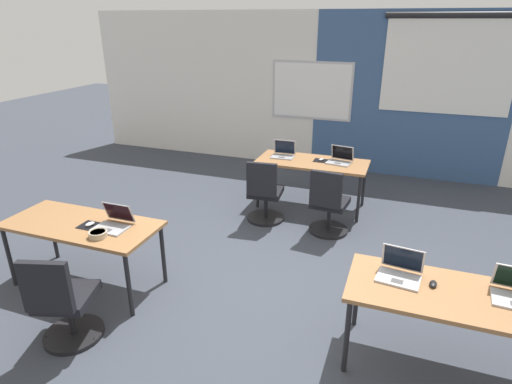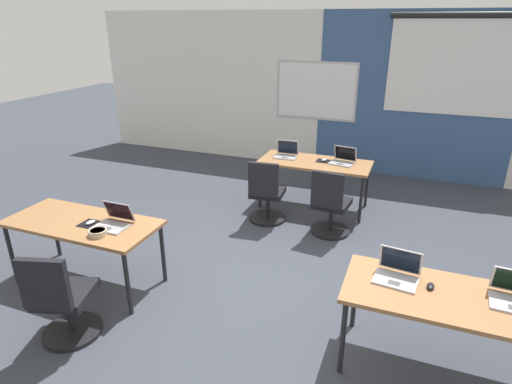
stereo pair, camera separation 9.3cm
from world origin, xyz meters
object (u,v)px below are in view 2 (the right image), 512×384
Objects in this scene: laptop_near_left_inner at (113,221)px; desk_near_left at (83,227)px; chair_far_right at (330,208)px; mouse_near_right_inner at (431,286)px; chair_near_left_inner at (62,303)px; mouse_far_right at (324,160)px; snack_bowl at (98,232)px; laptop_far_right at (343,160)px; laptop_far_left at (286,153)px; laptop_near_right_inner at (397,273)px; chair_far_left at (266,197)px; desk_near_right at (452,303)px; mouse_near_left_inner at (91,222)px; desk_far_center at (315,165)px.

desk_near_left is at bearing -173.25° from laptop_near_left_inner.
chair_far_right is 8.71× the size of mouse_near_right_inner.
chair_near_left_inner is 8.71× the size of mouse_near_right_inner.
mouse_far_right is 3.39m from snack_bowl.
desk_near_left is at bearing -117.19° from laptop_far_right.
laptop_far_left reaches higher than laptop_near_right_inner.
laptop_far_right is 3.53× the size of mouse_near_right_inner.
mouse_far_right is at bearing -65.46° from chair_far_right.
laptop_near_right_inner is at bearing 126.80° from chair_far_left.
chair_far_right is 2.31m from mouse_near_right_inner.
desk_near_left is at bearing -116.77° from laptop_far_left.
chair_near_left_inner is at bearing -165.52° from desk_near_right.
chair_far_right is 2.16m from laptop_near_right_inner.
laptop_near_left_inner is 0.36× the size of chair_near_left_inner.
laptop_near_right_inner is (-0.41, 0.09, 0.11)m from desk_near_right.
snack_bowl reaches higher than desk_near_left.
mouse_far_right is 1.06m from chair_far_left.
laptop_near_right_inner reaches higher than chair_far_left.
chair_far_right is at bearing 123.62° from desk_near_right.
laptop_near_right_inner is at bearing 171.44° from mouse_near_right_inner.
mouse_near_left_inner reaches higher than desk_near_left.
mouse_near_right_inner is at bearing -59.92° from desk_far_center.
desk_far_center is 3.09m from laptop_near_left_inner.
chair_far_right reaches higher than snack_bowl.
chair_far_left is at bearing 137.18° from desk_near_right.
desk_near_right is at bearing 177.83° from chair_near_left_inner.
chair_far_left is 2.91m from mouse_near_right_inner.
laptop_near_right_inner reaches higher than mouse_far_right.
desk_near_left is 2.44m from chair_far_left.
chair_far_right is 2.86m from snack_bowl.
chair_near_left_inner is 1.00× the size of chair_far_left.
desk_near_left is 1.00× the size of desk_far_center.
mouse_far_right is 0.35× the size of laptop_near_left_inner.
mouse_near_left_inner is (-2.03, -2.03, 0.36)m from chair_far_right.
desk_far_center is 4.43× the size of laptop_near_right_inner.
laptop_near_right_inner reaches higher than desk_far_center.
laptop_far_left reaches higher than chair_near_left_inner.
laptop_far_left reaches higher than mouse_far_right.
chair_far_left is (-0.02, -0.80, -0.39)m from laptop_far_left.
chair_far_right is 1.00× the size of chair_near_left_inner.
chair_near_left_inner is 0.72m from snack_bowl.
mouse_far_right is (-1.63, 2.86, 0.08)m from desk_near_right.
laptop_far_right is 0.41× the size of chair_far_right.
laptop_far_right is 0.85m from laptop_far_left.
mouse_near_right_inner reaches higher than desk_near_left.
desk_near_right is 3.62m from laptop_far_left.
desk_near_right is at bearing 0.00° from desk_near_left.
desk_near_left is 0.39m from laptop_near_left_inner.
chair_near_left_inner is at bearing -111.45° from mouse_far_right.
chair_near_left_inner is 3.78m from laptop_far_left.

